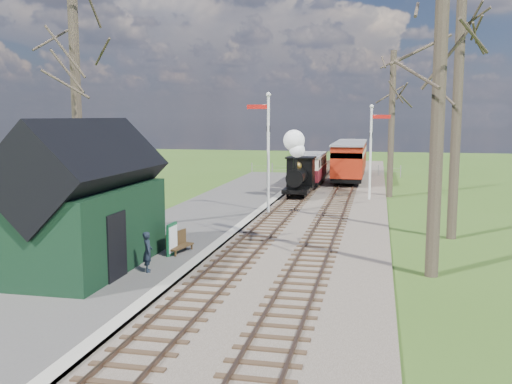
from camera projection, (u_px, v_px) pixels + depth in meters
ground at (170, 329)px, 13.61m from camera, size 140.00×140.00×0.00m
distant_hills at (350, 273)px, 77.85m from camera, size 114.40×48.00×22.02m
ballast_bed at (319, 199)px, 34.66m from camera, size 8.00×60.00×0.10m
track_near at (298, 197)px, 34.92m from camera, size 1.60×60.00×0.15m
track_far at (341, 198)px, 34.38m from camera, size 1.60×60.00×0.15m
platform at (204, 218)px, 27.90m from camera, size 5.00×44.00×0.20m
coping_strip at (250, 219)px, 27.42m from camera, size 0.40×44.00×0.21m
station_shed at (86, 204)px, 18.08m from camera, size 3.25×6.30×4.78m
semaphore_near at (267, 144)px, 28.80m from camera, size 1.22×0.24×6.22m
semaphore_far at (372, 145)px, 33.58m from camera, size 1.22×0.24×5.72m
bare_trees at (291, 112)px, 22.43m from camera, size 15.51×22.39×12.00m
fence_line at (324, 169)px, 48.37m from camera, size 12.60×0.08×1.00m
locomotive at (298, 168)px, 34.82m from camera, size 1.62×3.78×4.05m
coach at (310, 167)px, 40.75m from camera, size 1.89×6.48×1.99m
red_carriage_a at (348, 162)px, 41.97m from camera, size 2.34×5.79×2.46m
red_carriage_b at (352, 157)px, 47.30m from camera, size 2.34×5.79×2.46m
sign_board at (172, 239)px, 19.98m from camera, size 0.14×0.77×1.12m
bench at (178, 243)px, 20.35m from camera, size 0.63×1.36×0.75m
person at (148, 252)px, 17.79m from camera, size 0.47×0.55×1.27m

